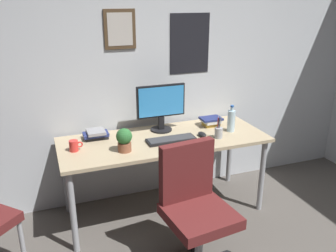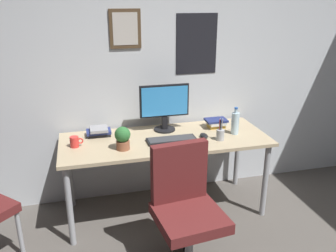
{
  "view_description": "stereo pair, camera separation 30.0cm",
  "coord_description": "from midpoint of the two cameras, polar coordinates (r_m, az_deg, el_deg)",
  "views": [
    {
      "loc": [
        -1.18,
        -1.04,
        1.92
      ],
      "look_at": [
        -0.19,
        1.61,
        0.89
      ],
      "focal_mm": 37.97,
      "sensor_mm": 36.0,
      "label": 1
    },
    {
      "loc": [
        -0.89,
        -1.13,
        1.92
      ],
      "look_at": [
        -0.19,
        1.61,
        0.89
      ],
      "focal_mm": 37.97,
      "sensor_mm": 36.0,
      "label": 2
    }
  ],
  "objects": [
    {
      "name": "wall_back",
      "position": [
        3.45,
        -2.67,
        9.68
      ],
      "size": [
        4.4,
        0.1,
        2.6
      ],
      "color": "silver",
      "rests_on": "ground_plane"
    },
    {
      "name": "desk",
      "position": [
        3.17,
        -3.34,
        -3.22
      ],
      "size": [
        1.83,
        0.72,
        0.74
      ],
      "color": "tan",
      "rests_on": "ground_plane"
    },
    {
      "name": "office_chair",
      "position": [
        2.61,
        0.92,
        -12.25
      ],
      "size": [
        0.57,
        0.57,
        0.95
      ],
      "color": "#591E1E",
      "rests_on": "ground_plane"
    },
    {
      "name": "monitor",
      "position": [
        3.26,
        -3.78,
        3.22
      ],
      "size": [
        0.46,
        0.2,
        0.43
      ],
      "color": "black",
      "rests_on": "desk"
    },
    {
      "name": "keyboard",
      "position": [
        3.08,
        -2.27,
        -2.25
      ],
      "size": [
        0.43,
        0.15,
        0.03
      ],
      "color": "black",
      "rests_on": "desk"
    },
    {
      "name": "computer_mouse",
      "position": [
        3.18,
        2.82,
        -1.39
      ],
      "size": [
        0.06,
        0.11,
        0.04
      ],
      "color": "black",
      "rests_on": "desk"
    },
    {
      "name": "water_bottle",
      "position": [
        3.3,
        7.57,
        0.84
      ],
      "size": [
        0.07,
        0.07,
        0.25
      ],
      "color": "silver",
      "rests_on": "desk"
    },
    {
      "name": "coffee_mug_near",
      "position": [
        3.01,
        -17.64,
        -3.09
      ],
      "size": [
        0.11,
        0.07,
        0.09
      ],
      "color": "red",
      "rests_on": "desk"
    },
    {
      "name": "potted_plant",
      "position": [
        2.89,
        -10.02,
        -2.15
      ],
      "size": [
        0.13,
        0.13,
        0.2
      ],
      "color": "brown",
      "rests_on": "desk"
    },
    {
      "name": "pen_cup",
      "position": [
        3.14,
        5.44,
        -1.05
      ],
      "size": [
        0.07,
        0.07,
        0.2
      ],
      "color": "#9EA0A5",
      "rests_on": "desk"
    },
    {
      "name": "book_stack_left",
      "position": [
        3.22,
        -14.13,
        -1.37
      ],
      "size": [
        0.22,
        0.16,
        0.08
      ],
      "color": "black",
      "rests_on": "desk"
    },
    {
      "name": "book_stack_right",
      "position": [
        3.44,
        4.45,
        0.77
      ],
      "size": [
        0.2,
        0.17,
        0.08
      ],
      "color": "gold",
      "rests_on": "desk"
    }
  ]
}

